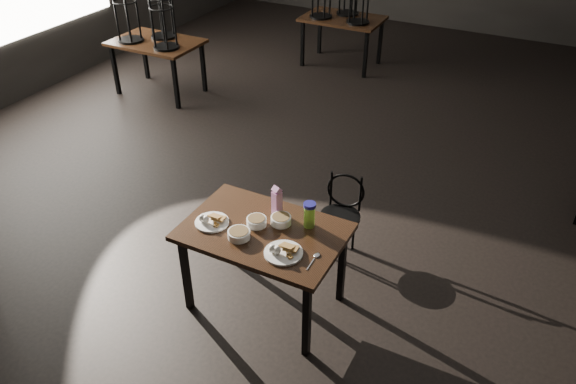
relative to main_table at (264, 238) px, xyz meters
The scene contains 12 objects.
main_table is the anchor object (origin of this frame).
plate_left 0.42m from the main_table, 164.73° to the right, with size 0.26×0.26×0.08m.
plate_right 0.33m from the main_table, 34.54° to the right, with size 0.28×0.28×0.09m.
bowl_near 0.14m from the main_table, 157.27° to the left, with size 0.15×0.15×0.06m.
bowl_far 0.19m from the main_table, 59.12° to the left, with size 0.16×0.16×0.06m.
bowl_big 0.22m from the main_table, 125.84° to the right, with size 0.17×0.17×0.06m.
juice_carton 0.30m from the main_table, 91.28° to the left, with size 0.08×0.08×0.25m.
water_bottle 0.39m from the main_table, 35.48° to the left, with size 0.11×0.11×0.20m.
spoon 0.49m from the main_table, 11.76° to the right, with size 0.04×0.20×0.01m.
bentwood_chair 0.99m from the main_table, 73.94° to the left, with size 0.37×0.36×0.75m.
bg_table_left 4.47m from the main_table, 138.59° to the left, with size 1.20×0.80×1.48m.
bg_table_far 5.33m from the main_table, 106.33° to the left, with size 1.20×0.80×1.48m.
Camera 1 is at (1.63, -4.58, 3.32)m, focal length 35.00 mm.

